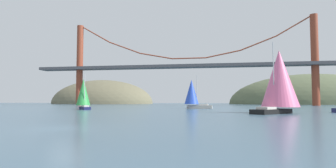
# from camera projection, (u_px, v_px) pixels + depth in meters

# --- Properties ---
(ground_plane) EXTENTS (360.00, 360.00, 0.00)m
(ground_plane) POSITION_uv_depth(u_px,v_px,m) (66.00, 128.00, 20.42)
(ground_plane) COLOR #426075
(headland_left) EXTENTS (60.13, 44.00, 27.80)m
(headland_left) POSITION_uv_depth(u_px,v_px,m) (102.00, 104.00, 162.59)
(headland_left) COLOR #6B664C
(headland_left) RESTS_ON ground_plane
(headland_right) EXTENTS (84.00, 44.00, 31.38)m
(headland_right) POSITION_uv_depth(u_px,v_px,m) (312.00, 104.00, 142.97)
(headland_right) COLOR #5B6647
(headland_right) RESTS_ON ground_plane
(suspension_bridge) EXTENTS (133.56, 6.00, 35.70)m
(suspension_bridge) POSITION_uv_depth(u_px,v_px,m) (189.00, 64.00, 114.86)
(suspension_bridge) COLOR brown
(suspension_bridge) RESTS_ON ground_plane
(sailboat_blue_spinnaker) EXTENTS (6.87, 3.69, 8.10)m
(sailboat_blue_spinnaker) POSITION_uv_depth(u_px,v_px,m) (192.00, 93.00, 67.95)
(sailboat_blue_spinnaker) COLOR #B7B2A8
(sailboat_blue_spinnaker) RESTS_ON ground_plane
(sailboat_pink_spinnaker) EXTENTS (9.41, 9.92, 11.21)m
(sailboat_pink_spinnaker) POSITION_uv_depth(u_px,v_px,m) (279.00, 80.00, 44.22)
(sailboat_pink_spinnaker) COLOR black
(sailboat_pink_spinnaker) RESTS_ON ground_plane
(sailboat_green_sail) EXTENTS (5.63, 6.23, 8.05)m
(sailboat_green_sail) POSITION_uv_depth(u_px,v_px,m) (83.00, 93.00, 63.42)
(sailboat_green_sail) COLOR #191E4C
(sailboat_green_sail) RESTS_ON ground_plane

